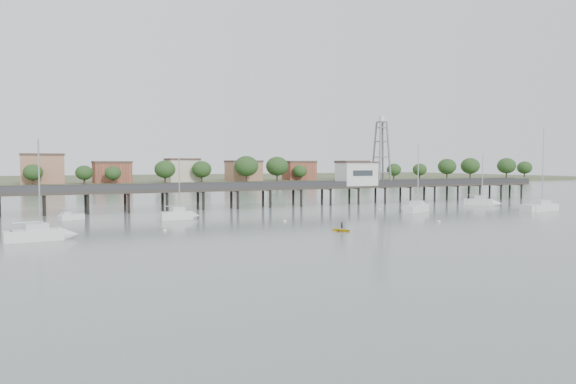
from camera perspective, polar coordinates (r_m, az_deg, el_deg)
name	(u,v)px	position (r m, az deg, el deg)	size (l,w,h in m)	color
ground_plane	(460,249)	(61.87, 17.10, -5.54)	(500.00, 500.00, 0.00)	slate
pier	(251,189)	(113.10, -3.80, 0.33)	(150.00, 5.00, 5.50)	#2D2823
pier_building	(357,173)	(124.34, 6.98, 1.88)	(8.40, 5.40, 5.30)	silver
lattice_tower	(381,154)	(127.92, 9.46, 3.88)	(3.20, 3.20, 15.50)	slate
sailboat_d	(546,207)	(117.23, 24.72, -1.40)	(10.48, 4.60, 16.54)	silver
sailboat_e	(485,202)	(125.74, 19.39, -1.00)	(6.08, 6.47, 11.50)	silver
sailboat_a	(47,235)	(71.50, -23.29, -3.99)	(7.64, 3.16, 12.34)	silver
sailboat_c	(420,208)	(107.07, 13.22, -1.58)	(8.13, 5.81, 13.21)	silver
sailboat_b	(182,215)	(91.30, -10.69, -2.33)	(6.18, 2.59, 10.12)	silver
white_tender	(71,217)	(95.36, -21.22, -2.38)	(4.05, 2.80, 1.45)	silver
yellow_dinghy	(342,231)	(74.49, 5.48, -3.99)	(1.87, 0.54, 2.62)	yellow
dinghy_occupant	(342,231)	(74.49, 5.48, -3.99)	(0.39, 1.06, 0.25)	black
mooring_buoys	(332,220)	(88.66, 4.49, -2.82)	(93.01, 23.44, 0.39)	beige
far_shore	(118,179)	(287.87, -16.93, 1.26)	(500.00, 170.00, 10.40)	#475133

